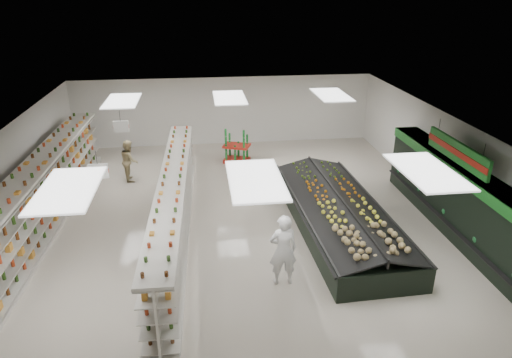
{
  "coord_description": "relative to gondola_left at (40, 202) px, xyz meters",
  "views": [
    {
      "loc": [
        -1.15,
        -13.19,
        7.14
      ],
      "look_at": [
        0.59,
        0.57,
        1.21
      ],
      "focal_mm": 32.0,
      "sensor_mm": 36.0,
      "label": 1
    }
  ],
  "objects": [
    {
      "name": "produce_wall_case",
      "position": [
        12.7,
        -1.64,
        0.26
      ],
      "size": [
        0.93,
        8.0,
        2.2
      ],
      "color": "black",
      "rests_on": "floor"
    },
    {
      "name": "soda_endcap",
      "position": [
        6.52,
        5.22,
        -0.3
      ],
      "size": [
        1.3,
        1.09,
        1.41
      ],
      "rotation": [
        0.0,
        0.0,
        -0.37
      ],
      "color": "red",
      "rests_on": "floor"
    },
    {
      "name": "shopper_background",
      "position": [
        2.2,
        3.82,
        -0.17
      ],
      "size": [
        0.64,
        0.87,
        1.63
      ],
      "primitive_type": "imported",
      "rotation": [
        0.0,
        0.0,
        1.78
      ],
      "color": "tan",
      "rests_on": "floor"
    },
    {
      "name": "gondola_center",
      "position": [
        4.11,
        -0.67,
        -0.13
      ],
      "size": [
        1.09,
        10.75,
        1.86
      ],
      "rotation": [
        0.0,
        0.0,
        -0.03
      ],
      "color": "silver",
      "rests_on": "floor"
    },
    {
      "name": "wall_left",
      "position": [
        -0.83,
        -0.14,
        0.62
      ],
      "size": [
        0.02,
        16.0,
        3.2
      ],
      "primitive_type": "cube",
      "color": "white",
      "rests_on": "floor"
    },
    {
      "name": "gondola_left",
      "position": [
        0.0,
        0.0,
        0.0
      ],
      "size": [
        1.21,
        12.37,
        2.14
      ],
      "rotation": [
        0.0,
        0.0,
        -0.02
      ],
      "color": "silver",
      "rests_on": "floor"
    },
    {
      "name": "floor",
      "position": [
        6.17,
        -0.14,
        -0.98
      ],
      "size": [
        16.0,
        16.0,
        0.0
      ],
      "primitive_type": "plane",
      "color": "beige",
      "rests_on": "ground"
    },
    {
      "name": "ceiling",
      "position": [
        6.17,
        -0.14,
        2.22
      ],
      "size": [
        14.0,
        16.0,
        0.02
      ],
      "primitive_type": "cube",
      "color": "white",
      "rests_on": "wall_back"
    },
    {
      "name": "hortifruti_banner",
      "position": [
        12.42,
        -1.64,
        1.67
      ],
      "size": [
        0.12,
        3.2,
        0.95
      ],
      "color": "#1F7626",
      "rests_on": "ceiling"
    },
    {
      "name": "shopper_main",
      "position": [
        6.93,
        -3.64,
        -0.0
      ],
      "size": [
        0.73,
        0.49,
        1.96
      ],
      "primitive_type": "imported",
      "rotation": [
        0.0,
        0.0,
        3.17
      ],
      "color": "white",
      "rests_on": "floor"
    },
    {
      "name": "wall_right",
      "position": [
        13.17,
        -0.14,
        0.62
      ],
      "size": [
        0.02,
        16.0,
        3.2
      ],
      "primitive_type": "cube",
      "color": "white",
      "rests_on": "floor"
    },
    {
      "name": "aisle_sign_far",
      "position": [
        2.37,
        1.86,
        1.77
      ],
      "size": [
        0.52,
        0.06,
        0.75
      ],
      "color": "white",
      "rests_on": "ceiling"
    },
    {
      "name": "produce_island",
      "position": [
        9.21,
        -0.96,
        -0.48
      ],
      "size": [
        2.9,
        7.41,
        1.09
      ],
      "rotation": [
        0.0,
        0.0,
        0.03
      ],
      "color": "black",
      "rests_on": "floor"
    },
    {
      "name": "aisle_sign_near",
      "position": [
        2.37,
        -2.14,
        1.77
      ],
      "size": [
        0.52,
        0.06,
        0.75
      ],
      "color": "white",
      "rests_on": "ceiling"
    },
    {
      "name": "wall_back",
      "position": [
        6.17,
        7.86,
        0.62
      ],
      "size": [
        14.0,
        0.02,
        3.2
      ],
      "primitive_type": "cube",
      "color": "white",
      "rests_on": "floor"
    }
  ]
}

